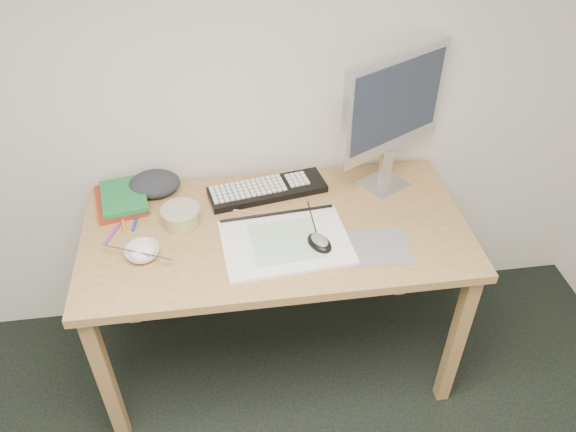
{
  "coord_description": "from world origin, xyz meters",
  "views": [
    {
      "loc": [
        0.1,
        -0.12,
        2.08
      ],
      "look_at": [
        0.32,
        1.39,
        0.83
      ],
      "focal_mm": 35.0,
      "sensor_mm": 36.0,
      "label": 1
    }
  ],
  "objects_px": {
    "sketchpad": "(286,242)",
    "monitor": "(394,107)",
    "desk": "(276,244)",
    "keyboard": "(267,190)",
    "rice_bowl": "(142,253)"
  },
  "relations": [
    {
      "from": "monitor",
      "to": "rice_bowl",
      "type": "relative_size",
      "value": 4.69
    },
    {
      "from": "sketchpad",
      "to": "keyboard",
      "type": "distance_m",
      "value": 0.31
    },
    {
      "from": "sketchpad",
      "to": "monitor",
      "type": "relative_size",
      "value": 0.8
    },
    {
      "from": "keyboard",
      "to": "monitor",
      "type": "distance_m",
      "value": 0.58
    },
    {
      "from": "desk",
      "to": "monitor",
      "type": "distance_m",
      "value": 0.66
    },
    {
      "from": "desk",
      "to": "monitor",
      "type": "height_order",
      "value": "monitor"
    },
    {
      "from": "desk",
      "to": "monitor",
      "type": "relative_size",
      "value": 2.52
    },
    {
      "from": "keyboard",
      "to": "rice_bowl",
      "type": "distance_m",
      "value": 0.56
    },
    {
      "from": "desk",
      "to": "keyboard",
      "type": "xyz_separation_m",
      "value": [
        -0.01,
        0.22,
        0.1
      ]
    },
    {
      "from": "keyboard",
      "to": "rice_bowl",
      "type": "bearing_deg",
      "value": -156.87
    },
    {
      "from": "desk",
      "to": "rice_bowl",
      "type": "xyz_separation_m",
      "value": [
        -0.47,
        -0.09,
        0.1
      ]
    },
    {
      "from": "desk",
      "to": "keyboard",
      "type": "bearing_deg",
      "value": 92.03
    },
    {
      "from": "monitor",
      "to": "desk",
      "type": "bearing_deg",
      "value": 174.99
    },
    {
      "from": "desk",
      "to": "sketchpad",
      "type": "bearing_deg",
      "value": -75.92
    },
    {
      "from": "desk",
      "to": "keyboard",
      "type": "relative_size",
      "value": 3.06
    }
  ]
}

